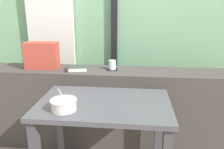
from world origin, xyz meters
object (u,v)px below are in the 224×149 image
object	(u,v)px
coaster_square	(112,69)
soup_bowl	(64,105)
juice_glass	(112,65)
breakfast_table	(104,118)
throw_pillow	(42,55)
closed_book	(77,68)

from	to	relation	value
coaster_square	soup_bowl	xyz separation A→B (m)	(-0.25, -0.76, -0.05)
coaster_square	juice_glass	bearing A→B (deg)	180.00
breakfast_table	soup_bowl	xyz separation A→B (m)	(-0.25, -0.16, 0.17)
breakfast_table	juice_glass	bearing A→B (deg)	90.06
breakfast_table	throw_pillow	distance (m)	0.97
coaster_square	closed_book	size ratio (longest dim) A/B	0.47
breakfast_table	juice_glass	size ratio (longest dim) A/B	10.89
juice_glass	closed_book	xyz separation A→B (m)	(-0.33, -0.06, -0.03)
juice_glass	coaster_square	bearing A→B (deg)	0.00
breakfast_table	coaster_square	size ratio (longest dim) A/B	9.80
breakfast_table	juice_glass	world-z (taller)	juice_glass
closed_book	throw_pillow	world-z (taller)	throw_pillow
juice_glass	soup_bowl	size ratio (longest dim) A/B	0.50
juice_glass	breakfast_table	bearing A→B (deg)	-89.94
breakfast_table	coaster_square	bearing A→B (deg)	90.06
coaster_square	throw_pillow	distance (m)	0.71
throw_pillow	closed_book	bearing A→B (deg)	-6.36
throw_pillow	breakfast_table	bearing A→B (deg)	-39.91
closed_book	juice_glass	bearing A→B (deg)	9.67
soup_bowl	juice_glass	bearing A→B (deg)	71.56
breakfast_table	closed_book	world-z (taller)	closed_book
throw_pillow	soup_bowl	xyz separation A→B (m)	(0.44, -0.74, -0.17)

